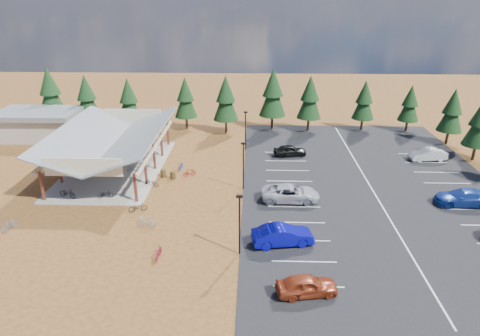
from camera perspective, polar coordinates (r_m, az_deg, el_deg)
ground at (r=43.57m, az=-6.23°, el=-3.80°), size 140.00×140.00×0.00m
asphalt_lot at (r=47.55m, az=16.96°, el=-2.34°), size 27.00×44.00×0.04m
concrete_pad at (r=52.01m, az=-16.18°, el=-0.04°), size 10.60×18.60×0.10m
bike_pavilion at (r=50.74m, az=-16.64°, el=3.90°), size 11.65×19.40×4.97m
outbuilding at (r=66.34m, az=-25.22°, el=5.34°), size 11.00×7.00×3.90m
lamp_post_0 at (r=32.95m, az=-0.06°, el=-7.03°), size 0.50×0.25×5.14m
lamp_post_1 at (r=43.78m, az=0.44°, el=0.75°), size 0.50×0.25×5.14m
lamp_post_2 at (r=55.10m, az=0.75°, el=5.38°), size 0.50×0.25×5.14m
trash_bin_0 at (r=48.37m, az=-10.21°, el=-0.69°), size 0.60×0.60×0.90m
trash_bin_1 at (r=47.66m, az=-8.93°, el=-0.96°), size 0.60×0.60×0.90m
pine_0 at (r=69.87m, az=-24.00°, el=9.35°), size 3.91×3.91×9.11m
pine_1 at (r=66.75m, az=-19.78°, el=8.94°), size 3.53×3.53×8.22m
pine_2 at (r=64.11m, az=-14.63°, el=8.83°), size 3.39×3.39×7.90m
pine_3 at (r=64.04m, az=-7.29°, el=9.27°), size 3.32×3.32×7.74m
pine_4 at (r=61.42m, az=-1.91°, el=9.25°), size 3.60×3.60×8.39m
pine_5 at (r=63.11m, az=4.41°, el=9.98°), size 3.92×3.92×9.12m
pine_6 at (r=63.26m, az=9.30°, el=9.28°), size 3.53×3.53×8.23m
pine_7 at (r=65.36m, az=16.24°, el=8.68°), size 3.21×3.21×7.47m
pine_8 at (r=67.05m, az=21.72°, el=8.01°), size 2.97×2.97×6.92m
pine_13 at (r=63.40m, az=26.45°, el=6.88°), size 3.26×3.26×7.60m
bike_0 at (r=46.03m, az=-22.02°, el=-3.10°), size 2.01×1.24×1.00m
bike_1 at (r=52.52m, az=-19.89°, el=0.41°), size 1.88×0.69×1.11m
bike_2 at (r=54.93m, az=-19.09°, el=1.33°), size 1.68×1.02×0.83m
bike_3 at (r=58.86m, az=-16.56°, el=3.09°), size 1.59×0.80×0.92m
bike_4 at (r=44.72m, az=-17.56°, el=-3.34°), size 1.65×0.89×0.82m
bike_5 at (r=50.30m, az=-14.09°, el=0.10°), size 1.76×0.92×1.02m
bike_6 at (r=54.59m, az=-13.69°, el=1.81°), size 1.60×0.94×0.80m
bike_7 at (r=58.08m, az=-11.34°, el=3.41°), size 1.84×0.89×1.07m
bike_9 at (r=42.35m, az=-28.36°, el=-6.71°), size 0.97×1.63×0.95m
bike_11 at (r=34.32m, az=-10.81°, el=-10.99°), size 0.62×1.73×1.02m
bike_12 at (r=41.42m, az=-13.48°, el=-5.10°), size 1.83×1.23×0.91m
bike_13 at (r=38.60m, az=-12.36°, el=-7.02°), size 1.84×0.90×1.07m
bike_14 at (r=50.05m, az=-7.87°, el=0.33°), size 0.72×1.89×0.98m
bike_15 at (r=48.11m, az=-6.74°, el=-0.59°), size 1.53×1.16×0.92m
bike_16 at (r=46.31m, az=-11.66°, el=-1.92°), size 1.68×1.08×0.84m
car_0 at (r=30.42m, az=8.89°, el=-15.19°), size 4.43×2.35×1.44m
car_1 at (r=35.33m, az=5.71°, el=-8.91°), size 5.26×2.63×1.66m
car_2 at (r=42.39m, az=6.74°, el=-3.35°), size 5.74×2.69×1.59m
car_4 at (r=53.97m, az=6.68°, el=2.34°), size 4.27×2.24×1.39m
car_7 at (r=46.56m, az=27.71°, el=-3.50°), size 5.57×2.46×1.59m
car_9 at (r=56.96m, az=23.73°, el=1.66°), size 4.63×2.10×1.47m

